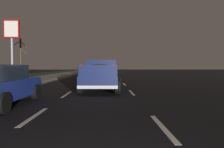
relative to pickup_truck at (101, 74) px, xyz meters
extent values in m
plane|color=black|center=(15.66, 0.00, -0.98)|extent=(144.00, 144.00, 0.00)
cube|color=gray|center=(15.66, 7.45, -0.92)|extent=(108.00, 4.00, 0.12)
cube|color=#1E3819|center=(15.66, 12.45, -0.98)|extent=(108.00, 6.00, 0.01)
cube|color=silver|center=(-8.21, -1.75, -0.98)|extent=(2.40, 0.14, 0.01)
cube|color=silver|center=(-1.21, -1.75, -0.98)|extent=(2.40, 0.14, 0.01)
cube|color=silver|center=(4.57, -1.75, -0.98)|extent=(2.40, 0.14, 0.01)
cube|color=silver|center=(10.91, -1.75, -0.98)|extent=(2.40, 0.14, 0.01)
cube|color=silver|center=(15.99, -1.75, -0.98)|extent=(2.40, 0.14, 0.01)
cube|color=silver|center=(21.26, -1.75, -0.98)|extent=(2.40, 0.14, 0.01)
cube|color=silver|center=(27.83, -1.75, -0.98)|extent=(2.40, 0.14, 0.01)
cube|color=silver|center=(34.60, -1.75, -0.98)|extent=(2.40, 0.14, 0.01)
cube|color=silver|center=(41.31, -1.75, -0.98)|extent=(2.40, 0.14, 0.01)
cube|color=silver|center=(47.64, -1.75, -0.98)|extent=(2.40, 0.14, 0.01)
cube|color=silver|center=(54.61, -1.75, -0.98)|extent=(2.40, 0.14, 0.01)
cube|color=silver|center=(60.64, -1.75, -0.98)|extent=(2.40, 0.14, 0.01)
cube|color=silver|center=(67.02, -1.75, -0.98)|extent=(2.40, 0.14, 0.01)
cube|color=silver|center=(-6.99, 1.75, -0.98)|extent=(2.40, 0.14, 0.01)
cube|color=silver|center=(-1.91, 1.75, -0.98)|extent=(2.40, 0.14, 0.01)
cube|color=silver|center=(4.56, 1.75, -0.98)|extent=(2.40, 0.14, 0.01)
cube|color=silver|center=(10.16, 1.75, -0.98)|extent=(2.40, 0.14, 0.01)
cube|color=silver|center=(16.65, 1.75, -0.98)|extent=(2.40, 0.14, 0.01)
cube|color=silver|center=(22.98, 1.75, -0.98)|extent=(2.40, 0.14, 0.01)
cube|color=silver|center=(29.66, 1.75, -0.98)|extent=(2.40, 0.14, 0.01)
cube|color=silver|center=(35.84, 1.75, -0.98)|extent=(2.40, 0.14, 0.01)
cube|color=silver|center=(42.25, 1.75, -0.98)|extent=(2.40, 0.14, 0.01)
cube|color=silver|center=(49.07, 1.75, -0.98)|extent=(2.40, 0.14, 0.01)
cube|color=silver|center=(55.65, 1.75, -0.98)|extent=(2.40, 0.14, 0.01)
cube|color=silver|center=(62.03, 1.75, -0.98)|extent=(2.40, 0.14, 0.01)
cube|color=silver|center=(68.07, 1.75, -0.98)|extent=(2.40, 0.14, 0.01)
cube|color=silver|center=(15.66, 5.15, -0.98)|extent=(108.00, 0.14, 0.01)
cube|color=#141E4C|center=(-0.06, 0.00, -0.31)|extent=(5.47, 2.19, 0.60)
cube|color=#141E4C|center=(1.13, -0.04, 0.44)|extent=(2.22, 1.91, 0.90)
cube|color=#1E2833|center=(0.08, 0.00, 0.49)|extent=(0.09, 1.44, 0.50)
cube|color=#141E4C|center=(-1.10, 0.98, 0.27)|extent=(3.02, 0.18, 0.56)
cube|color=#141E4C|center=(-1.17, -0.90, 0.27)|extent=(3.02, 0.18, 0.56)
cube|color=#141E4C|center=(-2.72, 0.09, 0.27)|extent=(0.15, 1.88, 0.56)
cube|color=silver|center=(-2.72, 0.09, -0.53)|extent=(0.19, 2.00, 0.16)
cube|color=red|center=(-2.68, 0.89, 0.47)|extent=(0.06, 0.14, 0.20)
cube|color=red|center=(-2.73, -0.71, 0.47)|extent=(0.06, 0.14, 0.20)
ellipsoid|color=#4C422D|center=(-1.14, 0.04, 0.31)|extent=(2.64, 1.61, 0.64)
sphere|color=silver|center=(-0.62, 0.38, 0.17)|extent=(0.40, 0.40, 0.40)
sphere|color=beige|center=(-1.75, -0.24, 0.15)|extent=(0.34, 0.34, 0.34)
cylinder|color=black|center=(1.76, 0.94, -0.56)|extent=(0.84, 0.28, 0.84)
cylinder|color=black|center=(1.69, -1.06, -0.56)|extent=(0.84, 0.28, 0.84)
cylinder|color=black|center=(-1.80, 1.06, -0.56)|extent=(0.84, 0.28, 0.84)
cylinder|color=black|center=(-1.87, -0.94, -0.56)|extent=(0.84, 0.28, 0.84)
cube|color=#9E845B|center=(25.28, 3.58, -0.35)|extent=(4.41, 1.83, 0.70)
cube|color=#1E2833|center=(25.03, 3.58, 0.28)|extent=(2.47, 1.60, 0.56)
cylinder|color=black|center=(26.77, 4.49, -0.64)|extent=(0.68, 0.22, 0.68)
cylinder|color=black|center=(26.78, 2.69, -0.64)|extent=(0.68, 0.22, 0.68)
cylinder|color=black|center=(23.78, 4.47, -0.64)|extent=(0.68, 0.22, 0.68)
cylinder|color=black|center=(23.79, 2.67, -0.64)|extent=(0.68, 0.22, 0.68)
cube|color=red|center=(23.13, 3.57, -0.30)|extent=(0.09, 1.51, 0.10)
cylinder|color=black|center=(-3.71, 2.78, -0.64)|extent=(0.68, 0.22, 0.68)
cylinder|color=black|center=(-6.70, 2.78, -0.64)|extent=(0.68, 0.22, 0.68)
cube|color=black|center=(7.93, 0.02, -0.35)|extent=(4.43, 1.88, 0.70)
cube|color=#1E2833|center=(7.68, 0.03, 0.28)|extent=(2.49, 1.63, 0.56)
cylinder|color=black|center=(9.44, 0.89, -0.64)|extent=(0.68, 0.22, 0.68)
cylinder|color=black|center=(9.41, -0.91, -0.64)|extent=(0.68, 0.22, 0.68)
cylinder|color=black|center=(6.45, 0.95, -0.64)|extent=(0.68, 0.22, 0.68)
cylinder|color=black|center=(6.42, -0.85, -0.64)|extent=(0.68, 0.22, 0.68)
cube|color=red|center=(5.78, 0.06, -0.30)|extent=(0.11, 1.51, 0.10)
cylinder|color=#99999E|center=(12.94, 11.09, 2.53)|extent=(0.24, 0.24, 7.03)
cube|color=maroon|center=(12.94, 11.09, 4.95)|extent=(0.24, 1.90, 2.20)
cube|color=silver|center=(12.81, 11.09, 4.95)|extent=(0.04, 1.60, 1.87)
cylinder|color=#423323|center=(20.06, 12.90, 1.86)|extent=(0.28, 0.28, 5.68)
cylinder|color=#423323|center=(20.10, 12.41, 3.79)|extent=(0.17, 1.04, 1.20)
cylinder|color=#423323|center=(19.86, 12.28, 2.81)|extent=(0.41, 1.32, 1.14)
cylinder|color=#423323|center=(19.63, 13.23, 3.99)|extent=(0.87, 0.82, 0.87)
cylinder|color=#423323|center=(20.07, 12.45, 2.76)|extent=(0.12, 0.96, 1.03)
camera|label=1|loc=(-13.41, -0.43, 0.49)|focal=34.94mm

